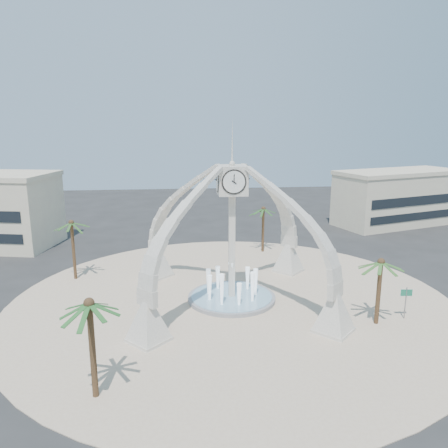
{
  "coord_description": "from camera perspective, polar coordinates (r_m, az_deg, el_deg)",
  "views": [
    {
      "loc": [
        -4.6,
        -37.11,
        15.86
      ],
      "look_at": [
        -0.49,
        2.0,
        6.71
      ],
      "focal_mm": 35.0,
      "sensor_mm": 36.0,
      "label": 1
    }
  ],
  "objects": [
    {
      "name": "palm_south",
      "position": [
        26.12,
        -17.21,
        -10.04
      ],
      "size": [
        4.65,
        4.65,
        6.69
      ],
      "rotation": [
        0.0,
        0.0,
        -0.19
      ],
      "color": "brown",
      "rests_on": "ground"
    },
    {
      "name": "ground",
      "position": [
        40.61,
        1.0,
        -9.89
      ],
      "size": [
        140.0,
        140.0,
        0.0
      ],
      "primitive_type": "plane",
      "color": "#282828",
      "rests_on": "ground"
    },
    {
      "name": "fountain",
      "position": [
        40.5,
        1.0,
        -9.51
      ],
      "size": [
        8.0,
        8.0,
        3.62
      ],
      "color": "gray",
      "rests_on": "ground"
    },
    {
      "name": "palm_west",
      "position": [
        46.64,
        -19.32,
        0.04
      ],
      "size": [
        3.82,
        3.82,
        6.67
      ],
      "rotation": [
        0.0,
        0.0,
        -0.12
      ],
      "color": "brown",
      "rests_on": "ground"
    },
    {
      "name": "palm_east",
      "position": [
        36.38,
        19.83,
        -4.78
      ],
      "size": [
        3.81,
        3.81,
        5.95
      ],
      "rotation": [
        0.0,
        0.0,
        -0.03
      ],
      "color": "brown",
      "rests_on": "ground"
    },
    {
      "name": "palm_north",
      "position": [
        53.97,
        5.17,
        1.92
      ],
      "size": [
        4.53,
        4.53,
        6.18
      ],
      "rotation": [
        0.0,
        0.0,
        -0.4
      ],
      "color": "brown",
      "rests_on": "ground"
    },
    {
      "name": "plaza",
      "position": [
        40.6,
        1.0,
        -9.85
      ],
      "size": [
        40.0,
        40.0,
        0.06
      ],
      "primitive_type": "cylinder",
      "color": "beige",
      "rests_on": "ground"
    },
    {
      "name": "clock_tower",
      "position": [
        38.55,
        1.04,
        -0.97
      ],
      "size": [
        17.94,
        17.94,
        16.3
      ],
      "color": "silver",
      "rests_on": "ground"
    },
    {
      "name": "building_ne",
      "position": [
        74.63,
        21.75,
        3.26
      ],
      "size": [
        21.87,
        14.17,
        8.6
      ],
      "rotation": [
        0.0,
        0.0,
        0.31
      ],
      "color": "beige",
      "rests_on": "ground"
    },
    {
      "name": "street_sign",
      "position": [
        39.08,
        22.69,
        -8.75
      ],
      "size": [
        1.02,
        0.15,
        2.79
      ],
      "rotation": [
        0.0,
        0.0,
        -0.11
      ],
      "color": "slate",
      "rests_on": "ground"
    }
  ]
}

